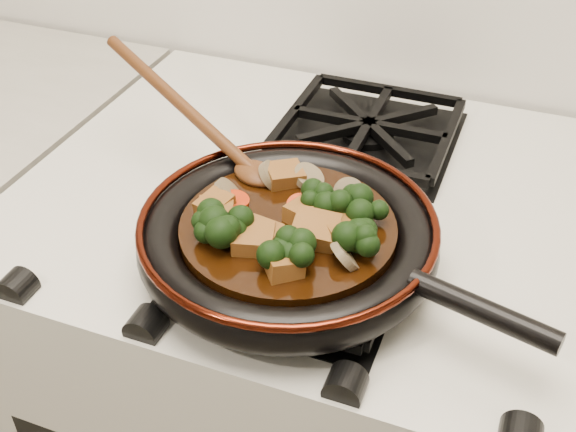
% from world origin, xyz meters
% --- Properties ---
extents(stove, '(0.76, 0.60, 0.90)m').
position_xyz_m(stove, '(0.00, 1.69, 0.45)').
color(stove, beige).
rests_on(stove, ground).
extents(burner_grate_front, '(0.23, 0.23, 0.03)m').
position_xyz_m(burner_grate_front, '(0.00, 1.55, 0.91)').
color(burner_grate_front, black).
rests_on(burner_grate_front, stove).
extents(burner_grate_back, '(0.23, 0.23, 0.03)m').
position_xyz_m(burner_grate_back, '(0.00, 1.83, 0.91)').
color(burner_grate_back, black).
rests_on(burner_grate_back, stove).
extents(skillet, '(0.43, 0.31, 0.05)m').
position_xyz_m(skillet, '(-0.00, 1.54, 0.94)').
color(skillet, black).
rests_on(skillet, burner_grate_front).
extents(braising_sauce, '(0.22, 0.22, 0.02)m').
position_xyz_m(braising_sauce, '(-0.01, 1.54, 0.95)').
color(braising_sauce, black).
rests_on(braising_sauce, skillet).
extents(tofu_cube_0, '(0.05, 0.04, 0.02)m').
position_xyz_m(tofu_cube_0, '(-0.08, 1.53, 0.97)').
color(tofu_cube_0, brown).
rests_on(tofu_cube_0, braising_sauce).
extents(tofu_cube_1, '(0.05, 0.05, 0.03)m').
position_xyz_m(tofu_cube_1, '(0.01, 1.48, 0.97)').
color(tofu_cube_1, brown).
rests_on(tofu_cube_1, braising_sauce).
extents(tofu_cube_2, '(0.05, 0.05, 0.03)m').
position_xyz_m(tofu_cube_2, '(0.03, 1.53, 0.97)').
color(tofu_cube_2, brown).
rests_on(tofu_cube_2, braising_sauce).
extents(tofu_cube_3, '(0.05, 0.05, 0.02)m').
position_xyz_m(tofu_cube_3, '(0.01, 1.56, 0.97)').
color(tofu_cube_3, brown).
rests_on(tofu_cube_3, braising_sauce).
extents(tofu_cube_4, '(0.04, 0.04, 0.02)m').
position_xyz_m(tofu_cube_4, '(-0.08, 1.54, 0.97)').
color(tofu_cube_4, brown).
rests_on(tofu_cube_4, braising_sauce).
extents(tofu_cube_5, '(0.05, 0.05, 0.02)m').
position_xyz_m(tofu_cube_5, '(-0.04, 1.61, 0.97)').
color(tofu_cube_5, brown).
rests_on(tofu_cube_5, braising_sauce).
extents(tofu_cube_6, '(0.04, 0.03, 0.02)m').
position_xyz_m(tofu_cube_6, '(-0.02, 1.51, 0.97)').
color(tofu_cube_6, brown).
rests_on(tofu_cube_6, braising_sauce).
extents(tofu_cube_7, '(0.05, 0.05, 0.02)m').
position_xyz_m(tofu_cube_7, '(-0.02, 1.50, 0.97)').
color(tofu_cube_7, brown).
rests_on(tofu_cube_7, braising_sauce).
extents(tofu_cube_8, '(0.05, 0.05, 0.03)m').
position_xyz_m(tofu_cube_8, '(0.05, 1.55, 0.97)').
color(tofu_cube_8, brown).
rests_on(tofu_cube_8, braising_sauce).
extents(broccoli_floret_0, '(0.08, 0.07, 0.06)m').
position_xyz_m(broccoli_floret_0, '(0.01, 1.49, 0.97)').
color(broccoli_floret_0, black).
rests_on(broccoli_floret_0, braising_sauce).
extents(broccoli_floret_1, '(0.08, 0.08, 0.07)m').
position_xyz_m(broccoli_floret_1, '(0.05, 1.58, 0.97)').
color(broccoli_floret_1, black).
rests_on(broccoli_floret_1, braising_sauce).
extents(broccoli_floret_2, '(0.07, 0.08, 0.07)m').
position_xyz_m(broccoli_floret_2, '(0.07, 1.57, 0.97)').
color(broccoli_floret_2, black).
rests_on(broccoli_floret_2, braising_sauce).
extents(broccoli_floret_3, '(0.07, 0.07, 0.07)m').
position_xyz_m(broccoli_floret_3, '(0.02, 1.58, 0.97)').
color(broccoli_floret_3, black).
rests_on(broccoli_floret_3, braising_sauce).
extents(broccoli_floret_4, '(0.08, 0.08, 0.06)m').
position_xyz_m(broccoli_floret_4, '(0.02, 1.49, 0.97)').
color(broccoli_floret_4, black).
rests_on(broccoli_floret_4, braising_sauce).
extents(broccoli_floret_5, '(0.08, 0.09, 0.07)m').
position_xyz_m(broccoli_floret_5, '(-0.05, 1.50, 0.97)').
color(broccoli_floret_5, black).
rests_on(broccoli_floret_5, braising_sauce).
extents(broccoli_floret_6, '(0.09, 0.09, 0.07)m').
position_xyz_m(broccoli_floret_6, '(-0.06, 1.49, 0.97)').
color(broccoli_floret_6, black).
rests_on(broccoli_floret_6, braising_sauce).
extents(broccoli_floret_7, '(0.07, 0.06, 0.07)m').
position_xyz_m(broccoli_floret_7, '(0.07, 1.53, 0.97)').
color(broccoli_floret_7, black).
rests_on(broccoli_floret_7, braising_sauce).
extents(carrot_coin_0, '(0.03, 0.03, 0.02)m').
position_xyz_m(carrot_coin_0, '(0.02, 1.52, 0.96)').
color(carrot_coin_0, '#AF2304').
rests_on(carrot_coin_0, braising_sauce).
extents(carrot_coin_1, '(0.03, 0.03, 0.02)m').
position_xyz_m(carrot_coin_1, '(-0.00, 1.57, 0.96)').
color(carrot_coin_1, '#AF2304').
rests_on(carrot_coin_1, braising_sauce).
extents(carrot_coin_2, '(0.03, 0.03, 0.02)m').
position_xyz_m(carrot_coin_2, '(0.06, 1.54, 0.96)').
color(carrot_coin_2, '#AF2304').
rests_on(carrot_coin_2, braising_sauce).
extents(carrot_coin_3, '(0.03, 0.03, 0.01)m').
position_xyz_m(carrot_coin_3, '(-0.07, 1.56, 0.96)').
color(carrot_coin_3, '#AF2304').
rests_on(carrot_coin_3, braising_sauce).
extents(mushroom_slice_0, '(0.04, 0.04, 0.02)m').
position_xyz_m(mushroom_slice_0, '(-0.01, 1.62, 0.97)').
color(mushroom_slice_0, brown).
rests_on(mushroom_slice_0, braising_sauce).
extents(mushroom_slice_1, '(0.04, 0.04, 0.03)m').
position_xyz_m(mushroom_slice_1, '(-0.08, 1.57, 0.97)').
color(mushroom_slice_1, brown).
rests_on(mushroom_slice_1, braising_sauce).
extents(mushroom_slice_2, '(0.04, 0.04, 0.03)m').
position_xyz_m(mushroom_slice_2, '(-0.05, 1.61, 0.97)').
color(mushroom_slice_2, brown).
rests_on(mushroom_slice_2, braising_sauce).
extents(mushroom_slice_3, '(0.04, 0.04, 0.03)m').
position_xyz_m(mushroom_slice_3, '(0.07, 1.51, 0.97)').
color(mushroom_slice_3, brown).
rests_on(mushroom_slice_3, braising_sauce).
extents(mushroom_slice_4, '(0.04, 0.04, 0.03)m').
position_xyz_m(mushroom_slice_4, '(0.04, 1.61, 0.97)').
color(mushroom_slice_4, brown).
rests_on(mushroom_slice_4, braising_sauce).
extents(wooden_spoon, '(0.16, 0.10, 0.28)m').
position_xyz_m(wooden_spoon, '(-0.14, 1.64, 0.99)').
color(wooden_spoon, '#4F2810').
rests_on(wooden_spoon, braising_sauce).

